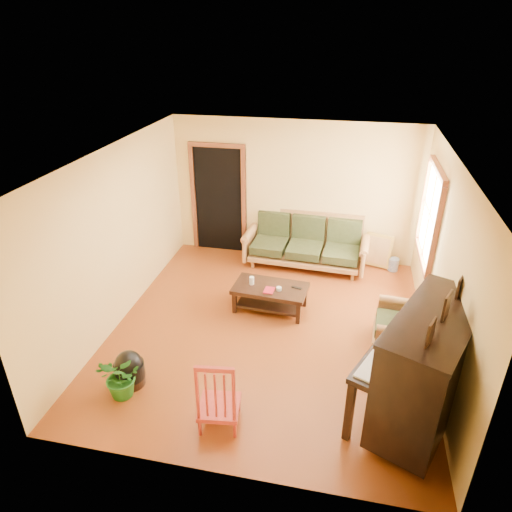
% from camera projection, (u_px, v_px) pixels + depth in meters
% --- Properties ---
extents(floor, '(5.00, 5.00, 0.00)m').
position_uv_depth(floor, '(268.00, 329.00, 6.79)').
color(floor, '#60270C').
rests_on(floor, ground).
extents(doorway, '(1.08, 0.16, 2.05)m').
position_uv_depth(doorway, '(219.00, 200.00, 8.75)').
color(doorway, black).
rests_on(doorway, floor).
extents(window, '(0.12, 1.36, 1.46)m').
position_uv_depth(window, '(430.00, 215.00, 6.83)').
color(window, white).
rests_on(window, right_wall).
extents(sofa, '(2.26, 1.05, 0.95)m').
position_uv_depth(sofa, '(305.00, 243.00, 8.35)').
color(sofa, '#996638').
rests_on(sofa, floor).
extents(coffee_table, '(1.18, 0.71, 0.41)m').
position_uv_depth(coffee_table, '(270.00, 298.00, 7.17)').
color(coffee_table, black).
rests_on(coffee_table, floor).
extents(armchair, '(0.83, 0.86, 0.81)m').
position_uv_depth(armchair, '(400.00, 321.00, 6.29)').
color(armchair, '#996638').
rests_on(armchair, floor).
extents(piano, '(1.54, 1.88, 1.44)m').
position_uv_depth(piano, '(426.00, 371.00, 4.91)').
color(piano, black).
rests_on(piano, floor).
extents(footstool, '(0.39, 0.39, 0.36)m').
position_uv_depth(footstool, '(130.00, 372.00, 5.69)').
color(footstool, black).
rests_on(footstool, floor).
extents(red_chair, '(0.51, 0.55, 0.97)m').
position_uv_depth(red_chair, '(219.00, 390.00, 4.99)').
color(red_chair, maroon).
rests_on(red_chair, floor).
extents(leaning_frame, '(0.50, 0.26, 0.66)m').
position_uv_depth(leaning_frame, '(378.00, 250.00, 8.40)').
color(leaning_frame, gold).
rests_on(leaning_frame, floor).
extents(ceramic_crock, '(0.19, 0.19, 0.24)m').
position_uv_depth(ceramic_crock, '(393.00, 264.00, 8.35)').
color(ceramic_crock, '#304F92').
rests_on(ceramic_crock, floor).
extents(potted_plant, '(0.66, 0.62, 0.59)m').
position_uv_depth(potted_plant, '(122.00, 377.00, 5.45)').
color(potted_plant, '#1E601B').
rests_on(potted_plant, floor).
extents(book, '(0.16, 0.21, 0.02)m').
position_uv_depth(book, '(264.00, 290.00, 6.98)').
color(book, '#A71624').
rests_on(book, coffee_table).
extents(candle, '(0.08, 0.08, 0.13)m').
position_uv_depth(candle, '(252.00, 281.00, 7.12)').
color(candle, silver).
rests_on(candle, coffee_table).
extents(glass_jar, '(0.09, 0.09, 0.05)m').
position_uv_depth(glass_jar, '(279.00, 289.00, 6.97)').
color(glass_jar, white).
rests_on(glass_jar, coffee_table).
extents(remote, '(0.17, 0.08, 0.02)m').
position_uv_depth(remote, '(297.00, 288.00, 7.04)').
color(remote, black).
rests_on(remote, coffee_table).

